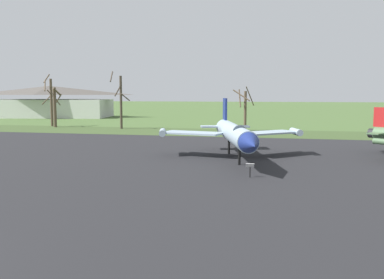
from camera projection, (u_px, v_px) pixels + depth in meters
The scene contains 9 objects.
asphalt_apron at pixel (100, 175), 28.29m from camera, with size 87.88×53.43×0.05m, color black.
grass_verge_strip at pixel (199, 132), 59.99m from camera, with size 147.88×12.00×0.06m, color #374B25.
jet_fighter_rear_center at pixel (234, 133), 34.54m from camera, with size 12.81×16.07×5.09m.
info_placard_rear_center at pixel (250, 169), 27.26m from camera, with size 0.56×0.30×0.99m.
bare_tree_far_left at pixel (51, 101), 70.71m from camera, with size 3.12×3.10×8.92m.
bare_tree_left_of_center at pixel (54, 105), 68.69m from camera, with size 3.23×3.22×7.86m.
bare_tree_center at pixel (120, 100), 65.38m from camera, with size 3.16×2.83×9.13m.
bare_tree_right_of_center at pixel (245, 108), 61.68m from camera, with size 3.10×2.52×6.63m.
visitor_building at pixel (50, 102), 99.96m from camera, with size 30.96×18.04×7.48m.
Camera 1 is at (12.32, -9.74, 5.47)m, focal length 39.04 mm.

